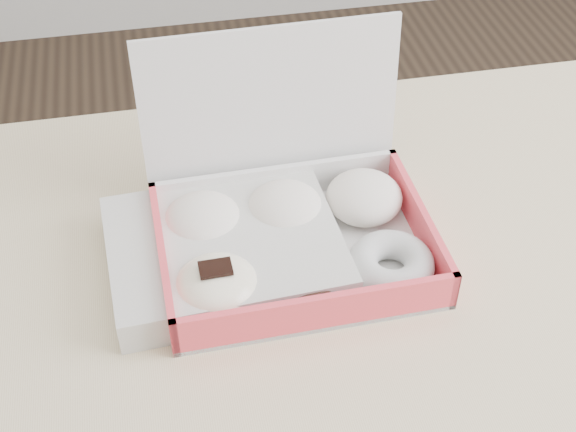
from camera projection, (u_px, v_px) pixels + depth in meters
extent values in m
cube|color=#CCB386|center=(514.00, 319.00, 0.77)|extent=(1.20, 0.80, 0.04)
cylinder|color=#CCB386|center=(27.00, 364.00, 1.20)|extent=(0.05, 0.05, 0.71)
cube|color=silver|center=(295.00, 257.00, 0.80)|extent=(0.27, 0.20, 0.01)
cube|color=#FF4551|center=(318.00, 314.00, 0.72)|extent=(0.27, 0.01, 0.04)
cube|color=silver|center=(275.00, 184.00, 0.86)|extent=(0.27, 0.01, 0.04)
cube|color=#FF4551|center=(163.00, 264.00, 0.77)|extent=(0.01, 0.20, 0.04)
cube|color=#FF4551|center=(420.00, 224.00, 0.81)|extent=(0.01, 0.20, 0.04)
cube|color=silver|center=(271.00, 115.00, 0.82)|extent=(0.27, 0.02, 0.20)
ellipsoid|color=white|center=(203.00, 221.00, 0.81)|extent=(0.08, 0.08, 0.04)
ellipsoid|color=white|center=(285.00, 209.00, 0.82)|extent=(0.08, 0.08, 0.04)
ellipsoid|color=white|center=(364.00, 197.00, 0.83)|extent=(0.08, 0.08, 0.04)
ellipsoid|color=#FFF2CD|center=(217.00, 287.00, 0.74)|extent=(0.08, 0.08, 0.04)
cube|color=black|center=(215.00, 268.00, 0.72)|extent=(0.03, 0.02, 0.00)
torus|color=black|center=(306.00, 278.00, 0.76)|extent=(0.09, 0.09, 0.03)
torus|color=silver|center=(391.00, 264.00, 0.77)|extent=(0.09, 0.09, 0.03)
cube|color=silver|center=(225.00, 251.00, 0.79)|extent=(0.23, 0.19, 0.04)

